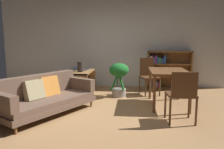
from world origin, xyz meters
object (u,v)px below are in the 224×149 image
(dining_chair_near, at_px, (148,74))
(fabric_couch, at_px, (44,96))
(potted_floor_plant, at_px, (119,75))
(open_laptop, at_px, (81,69))
(dining_table, at_px, (168,74))
(desk_speaker, at_px, (80,67))
(bookshelf, at_px, (166,70))
(media_console, at_px, (84,82))
(dining_chair_far, at_px, (182,93))

(dining_chair_near, bearing_deg, fabric_couch, -139.23)
(potted_floor_plant, relative_size, dining_chair_near, 0.89)
(open_laptop, xyz_separation_m, dining_table, (2.15, -1.10, 0.05))
(open_laptop, bearing_deg, potted_floor_plant, -21.12)
(fabric_couch, relative_size, desk_speaker, 7.75)
(desk_speaker, height_order, bookshelf, bookshelf)
(media_console, xyz_separation_m, potted_floor_plant, (0.94, -0.20, 0.23))
(desk_speaker, height_order, potted_floor_plant, desk_speaker)
(dining_table, height_order, bookshelf, bookshelf)
(potted_floor_plant, relative_size, dining_table, 0.72)
(open_laptop, relative_size, dining_chair_far, 0.54)
(media_console, distance_m, dining_table, 2.25)
(media_console, height_order, dining_chair_far, dining_chair_far)
(open_laptop, distance_m, potted_floor_plant, 1.14)
(open_laptop, bearing_deg, dining_chair_far, -43.74)
(media_console, relative_size, potted_floor_plant, 1.34)
(fabric_couch, bearing_deg, desk_speaker, 76.38)
(potted_floor_plant, bearing_deg, desk_speaker, -179.44)
(dining_table, bearing_deg, potted_floor_plant, 147.80)
(media_console, distance_m, desk_speaker, 0.49)
(media_console, bearing_deg, dining_chair_far, -42.27)
(fabric_couch, height_order, dining_chair_far, dining_chair_far)
(dining_chair_far, relative_size, bookshelf, 0.71)
(dining_chair_near, relative_size, dining_chair_far, 1.07)
(fabric_couch, distance_m, open_laptop, 1.91)
(dining_chair_near, bearing_deg, media_console, -175.47)
(desk_speaker, relative_size, dining_chair_near, 0.27)
(media_console, bearing_deg, fabric_couch, -103.02)
(desk_speaker, bearing_deg, dining_chair_far, -38.60)
(dining_table, relative_size, dining_chair_far, 1.31)
(media_console, xyz_separation_m, dining_chair_near, (1.69, 0.13, 0.22))
(open_laptop, relative_size, bookshelf, 0.38)
(media_console, xyz_separation_m, dining_chair_far, (2.10, -1.91, 0.22))
(dining_chair_far, bearing_deg, potted_floor_plant, 124.10)
(open_laptop, height_order, potted_floor_plant, potted_floor_plant)
(open_laptop, distance_m, dining_chair_far, 3.07)
(potted_floor_plant, distance_m, dining_chair_near, 0.82)
(fabric_couch, bearing_deg, bookshelf, 44.45)
(fabric_couch, xyz_separation_m, dining_table, (2.42, 0.77, 0.33))
(dining_chair_near, xyz_separation_m, dining_chair_far, (0.41, -2.04, -0.00))
(media_console, height_order, dining_table, dining_table)
(media_console, height_order, desk_speaker, desk_speaker)
(dining_table, height_order, dining_chair_near, dining_chair_near)
(desk_speaker, distance_m, bookshelf, 2.55)
(media_console, bearing_deg, dining_table, -23.53)
(fabric_couch, height_order, dining_chair_near, dining_chair_near)
(dining_table, bearing_deg, dining_chair_near, 108.66)
(desk_speaker, xyz_separation_m, potted_floor_plant, (0.97, 0.01, -0.21))
(desk_speaker, relative_size, bookshelf, 0.21)
(open_laptop, bearing_deg, media_console, -61.47)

